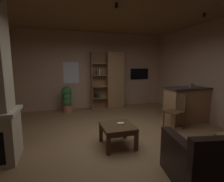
{
  "coord_description": "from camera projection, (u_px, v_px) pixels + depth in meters",
  "views": [
    {
      "loc": [
        -1.18,
        -3.51,
        1.68
      ],
      "look_at": [
        0.0,
        0.4,
        1.05
      ],
      "focal_mm": 27.31,
      "sensor_mm": 36.0,
      "label": 1
    }
  ],
  "objects": [
    {
      "name": "wall_back",
      "position": [
        92.0,
        71.0,
        6.61
      ],
      "size": [
        6.0,
        0.06,
        2.89
      ],
      "primitive_type": "cube",
      "color": "tan",
      "rests_on": "ground"
    },
    {
      "name": "potted_floor_plant",
      "position": [
        67.0,
        99.0,
        6.02
      ],
      "size": [
        0.36,
        0.37,
        0.94
      ],
      "color": "#B77051",
      "rests_on": "ground"
    },
    {
      "name": "floor",
      "position": [
        117.0,
        139.0,
        3.92
      ],
      "size": [
        5.88,
        6.09,
        0.02
      ],
      "primitive_type": "cube",
      "color": "olive",
      "rests_on": "ground"
    },
    {
      "name": "track_light_spot_2",
      "position": [
        204.0,
        15.0,
        3.93
      ],
      "size": [
        0.07,
        0.07,
        0.09
      ],
      "primitive_type": "cylinder",
      "color": "black"
    },
    {
      "name": "bookshelf_cabinet",
      "position": [
        113.0,
        81.0,
        6.62
      ],
      "size": [
        1.25,
        0.41,
        2.16
      ],
      "color": "#997047",
      "rests_on": "ground"
    },
    {
      "name": "track_light_spot_1",
      "position": [
        116.0,
        6.0,
        3.32
      ],
      "size": [
        0.07,
        0.07,
        0.09
      ],
      "primitive_type": "cylinder",
      "color": "black"
    },
    {
      "name": "coffee_table",
      "position": [
        118.0,
        129.0,
        3.52
      ],
      "size": [
        0.65,
        0.69,
        0.45
      ],
      "color": "#4C331E",
      "rests_on": "ground"
    },
    {
      "name": "window_pane_back",
      "position": [
        71.0,
        73.0,
        6.36
      ],
      "size": [
        0.56,
        0.01,
        0.78
      ],
      "primitive_type": "cube",
      "color": "white"
    },
    {
      "name": "kitchen_bar_counter",
      "position": [
        191.0,
        104.0,
        5.06
      ],
      "size": [
        1.57,
        0.64,
        1.03
      ],
      "color": "#997047",
      "rests_on": "ground"
    },
    {
      "name": "wall_mounted_tv",
      "position": [
        139.0,
        74.0,
        7.14
      ],
      "size": [
        0.78,
        0.06,
        0.44
      ],
      "color": "black"
    },
    {
      "name": "ceiling",
      "position": [
        118.0,
        4.0,
        3.48
      ],
      "size": [
        5.88,
        6.09,
        0.02
      ],
      "primitive_type": "cube",
      "color": "brown"
    },
    {
      "name": "table_book_0",
      "position": [
        120.0,
        124.0,
        3.56
      ],
      "size": [
        0.15,
        0.12,
        0.03
      ],
      "primitive_type": "cube",
      "rotation": [
        0.0,
        0.0,
        -0.21
      ],
      "color": "beige",
      "rests_on": "coffee_table"
    },
    {
      "name": "dining_chair",
      "position": [
        176.0,
        109.0,
        4.49
      ],
      "size": [
        0.52,
        0.52,
        0.92
      ],
      "color": "#4C331E",
      "rests_on": "ground"
    },
    {
      "name": "wall_right",
      "position": [
        223.0,
        74.0,
        4.55
      ],
      "size": [
        0.06,
        6.09,
        2.89
      ],
      "primitive_type": "cube",
      "color": "tan",
      "rests_on": "ground"
    },
    {
      "name": "tissue_box",
      "position": [
        191.0,
        85.0,
        4.95
      ],
      "size": [
        0.14,
        0.14,
        0.11
      ],
      "primitive_type": "cube",
      "rotation": [
        0.0,
        0.0,
        -0.14
      ],
      "color": "#995972",
      "rests_on": "kitchen_bar_counter"
    }
  ]
}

